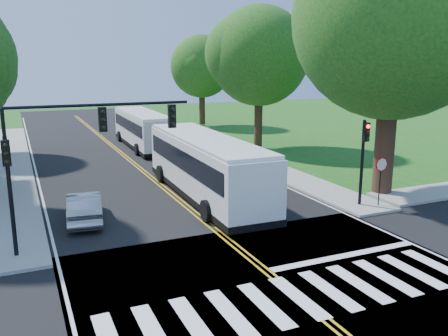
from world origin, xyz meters
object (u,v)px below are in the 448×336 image
hatchback (85,207)px  suv (243,171)px  bus_lead (206,166)px  bus_follow (142,129)px  signal_nw (73,142)px  signal_ne (364,151)px  dark_sedan (225,159)px

hatchback → suv: size_ratio=0.97×
bus_lead → bus_follow: bearing=-91.3°
signal_nw → bus_follow: size_ratio=0.59×
signal_ne → bus_lead: size_ratio=0.33×
hatchback → dark_sedan: bearing=-136.0°
suv → dark_sedan: suv is taller
bus_lead → dark_sedan: 7.70m
suv → bus_follow: bearing=-80.2°
dark_sedan → hatchback: bearing=42.4°
dark_sedan → bus_lead: bearing=63.8°
signal_ne → bus_follow: 22.93m
signal_ne → bus_lead: signal_ne is taller
bus_lead → hatchback: size_ratio=3.03×
bus_lead → bus_follow: (0.81, 17.12, -0.15)m
bus_lead → dark_sedan: size_ratio=3.18×
signal_nw → hatchback: bearing=78.8°
dark_sedan → bus_follow: bearing=-67.6°
hatchback → dark_sedan: (10.77, 8.03, -0.11)m
bus_follow → suv: bus_follow is taller
bus_lead → suv: bus_lead is taller
signal_nw → suv: 13.94m
signal_ne → hatchback: (-13.37, 3.45, -2.24)m
hatchback → signal_nw: bearing=86.1°
hatchback → signal_ne: bearing=172.8°
signal_nw → dark_sedan: 16.66m
signal_nw → dark_sedan: signal_nw is taller
bus_lead → hatchback: (-6.76, -1.58, -1.07)m
signal_ne → dark_sedan: size_ratio=1.07×
signal_ne → bus_lead: bearing=142.8°
signal_ne → bus_follow: bearing=104.7°
suv → signal_ne: bearing=110.4°
signal_ne → bus_lead: (-6.61, 5.02, -1.17)m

